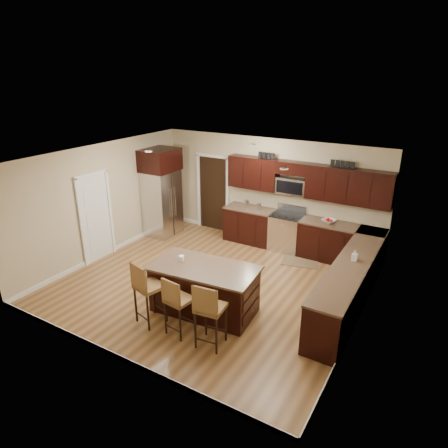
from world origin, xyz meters
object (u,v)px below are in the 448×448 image
Objects in this scene: stool_mid at (176,300)px; stool_right at (209,309)px; refrigerator at (162,192)px; range at (287,232)px; stool_left at (146,287)px; island at (204,290)px.

stool_right is at bearing 6.84° from stool_mid.
refrigerator reaches higher than stool_right.
refrigerator reaches higher than range.
range is 0.47× the size of refrigerator.
stool_mid is (-0.26, -4.19, 0.20)m from range.
stool_left is at bearing -102.21° from range.
range is 3.47m from refrigerator.
island is at bearing -94.41° from range.
stool_left reaches higher than stool_right.
range is 4.22m from stool_right.
refrigerator is (-3.30, -0.77, 0.74)m from range.
island is 1.71× the size of stool_left.
stool_right is at bearing -84.77° from range.
stool_right is (0.64, -0.01, 0.05)m from stool_mid.
refrigerator is (-3.04, 2.58, 0.78)m from island.
island is at bearing 120.62° from stool_right.
range is 4.30m from stool_left.
stool_left is 0.65m from stool_mid.
range is at bearing 13.07° from refrigerator.
stool_right is (0.64, -0.85, 0.30)m from island.
range is 1.03× the size of stool_mid.
stool_right is (0.38, -4.20, 0.26)m from range.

